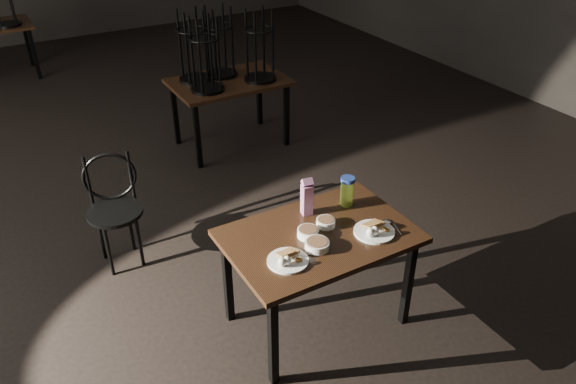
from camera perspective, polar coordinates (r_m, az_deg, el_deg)
main_table at (r=3.65m, az=3.16°, el=-5.25°), size 1.20×0.80×0.75m
plate_left at (r=3.36m, az=-0.02°, el=-6.83°), size 0.25×0.25×0.08m
plate_right at (r=3.63m, az=8.77°, el=-3.84°), size 0.26×0.26×0.09m
bowl_near at (r=3.56m, az=2.05°, el=-4.12°), size 0.14×0.14×0.05m
bowl_far at (r=3.66m, az=3.85°, el=-3.09°), size 0.12×0.12×0.05m
bowl_big at (r=3.46m, az=2.97°, el=-5.38°), size 0.15×0.15×0.05m
juice_carton at (r=3.72m, az=1.93°, el=-0.56°), size 0.08×0.08×0.27m
water_bottle at (r=3.84m, az=6.03°, el=0.12°), size 0.10×0.10×0.21m
spoon at (r=3.75m, az=10.25°, el=-3.06°), size 0.05×0.19×0.01m
bentwood_chair at (r=4.52m, az=-17.32°, el=-0.92°), size 0.46×0.45×0.90m
bg_table_right at (r=6.05m, az=-6.35°, el=11.63°), size 1.20×0.80×1.48m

